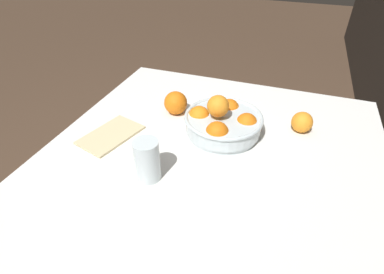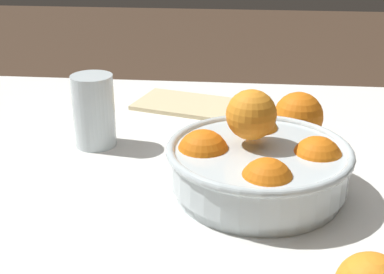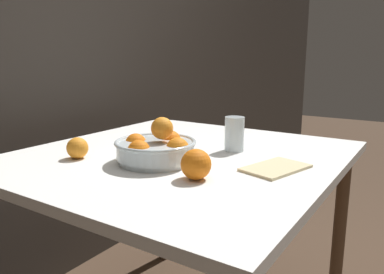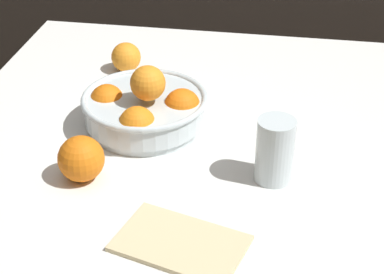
% 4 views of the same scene
% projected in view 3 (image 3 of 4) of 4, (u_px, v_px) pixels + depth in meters
% --- Properties ---
extents(back_wall, '(8.00, 0.05, 2.60)m').
position_uv_depth(back_wall, '(26.00, 7.00, 1.60)').
color(back_wall, '#38332D').
rests_on(back_wall, ground_plane).
extents(dining_table, '(1.07, 1.02, 0.77)m').
position_uv_depth(dining_table, '(181.00, 177.00, 1.30)').
color(dining_table, white).
rests_on(dining_table, ground_plane).
extents(fruit_bowl, '(0.25, 0.25, 0.14)m').
position_uv_depth(fruit_bowl, '(157.00, 148.00, 1.16)').
color(fruit_bowl, silver).
rests_on(fruit_bowl, dining_table).
extents(juice_glass, '(0.07, 0.07, 0.12)m').
position_uv_depth(juice_glass, '(234.00, 136.00, 1.31)').
color(juice_glass, '#F4A314').
rests_on(juice_glass, dining_table).
extents(orange_loose_near_bowl, '(0.08, 0.08, 0.08)m').
position_uv_depth(orange_loose_near_bowl, '(196.00, 164.00, 1.00)').
color(orange_loose_near_bowl, orange).
rests_on(orange_loose_near_bowl, dining_table).
extents(orange_loose_front, '(0.07, 0.07, 0.07)m').
position_uv_depth(orange_loose_front, '(77.00, 148.00, 1.21)').
color(orange_loose_front, orange).
rests_on(orange_loose_front, dining_table).
extents(napkin, '(0.23, 0.17, 0.01)m').
position_uv_depth(napkin, '(275.00, 168.00, 1.10)').
color(napkin, beige).
rests_on(napkin, dining_table).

